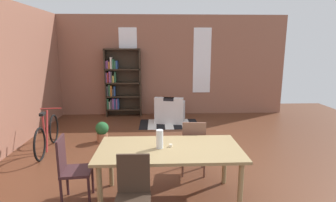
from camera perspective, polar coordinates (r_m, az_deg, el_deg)
ground_plane at (r=4.46m, az=1.46°, el=-17.31°), size 11.84×11.84×0.00m
back_wall_brick at (r=8.53m, az=-0.57°, el=7.51°), size 7.55×0.12×3.09m
window_pane_0 at (r=8.49m, az=-8.39°, el=8.41°), size 0.55×0.02×2.01m
window_pane_1 at (r=8.57m, az=7.21°, el=8.47°), size 0.55×0.02×2.01m
dining_table at (r=3.81m, az=0.30°, el=-10.99°), size 1.99×1.02×0.77m
vase_on_table at (r=3.73m, az=-1.78°, el=-8.07°), size 0.10×0.10×0.26m
tealight_candle_0 at (r=3.81m, az=0.58°, el=-9.40°), size 0.04×0.04×0.04m
dining_chair_head_left at (r=4.05m, az=-19.92°, el=-13.06°), size 0.44×0.44×0.95m
dining_chair_far_right at (r=4.60m, az=5.43°, el=-9.41°), size 0.43×0.43×0.95m
dining_chair_near_left at (r=3.24m, az=-7.42°, el=-19.01°), size 0.40×0.40×0.95m
bookshelf_tall at (r=8.43m, az=-10.20°, el=3.79°), size 1.09×0.28×2.08m
armchair_white at (r=7.79m, az=0.45°, el=-2.34°), size 0.93×0.93×0.75m
bicycle_second at (r=6.20m, az=-24.22°, el=-6.59°), size 0.44×1.64×0.87m
potted_plant_by_shelf at (r=6.34m, az=-13.78°, el=-6.24°), size 0.30×0.30×0.47m
striped_rug at (r=7.58m, az=0.19°, el=-4.89°), size 1.64×1.01×0.01m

